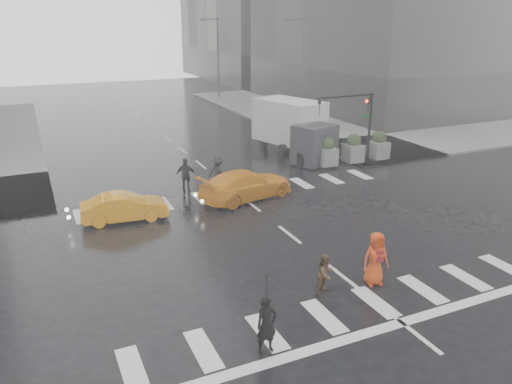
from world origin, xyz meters
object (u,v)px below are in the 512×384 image
traffic_signal_pole (357,114)px  taxi_mid (125,207)px  pedestrian_brown (326,274)px  box_truck (296,127)px  pedestrian_orange (376,259)px

traffic_signal_pole → taxi_mid: (-15.17, -3.39, -2.57)m
traffic_signal_pole → taxi_mid: size_ratio=1.15×
traffic_signal_pole → pedestrian_brown: 16.57m
traffic_signal_pole → pedestrian_brown: (-10.22, -12.80, -2.49)m
pedestrian_brown → box_truck: (7.82, 16.33, 1.21)m
pedestrian_orange → taxi_mid: (-6.87, 9.58, -0.33)m
box_truck → traffic_signal_pole: bearing=-72.4°
pedestrian_brown → taxi_mid: 10.63m
pedestrian_brown → pedestrian_orange: pedestrian_orange is taller
traffic_signal_pole → pedestrian_brown: traffic_signal_pole is taller
traffic_signal_pole → taxi_mid: traffic_signal_pole is taller
pedestrian_orange → box_truck: 17.55m
traffic_signal_pole → pedestrian_orange: (-8.30, -12.97, -2.24)m
pedestrian_brown → traffic_signal_pole: bearing=28.7°
pedestrian_orange → taxi_mid: bearing=136.9°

